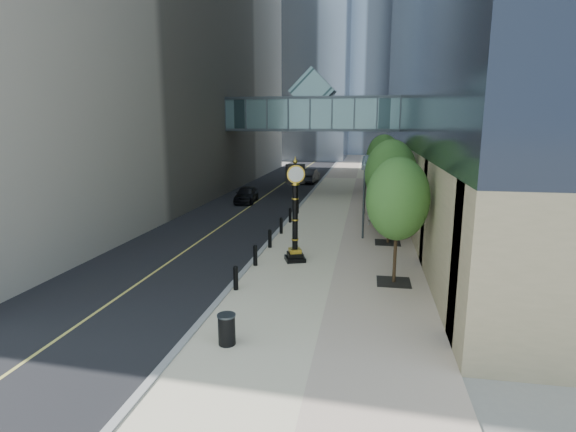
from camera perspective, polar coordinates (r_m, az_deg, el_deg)
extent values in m
plane|color=gray|center=(16.98, 1.33, -11.27)|extent=(320.00, 320.00, 0.00)
cube|color=black|center=(56.63, 0.51, 4.93)|extent=(8.00, 180.00, 0.02)
cube|color=beige|center=(55.87, 8.66, 4.72)|extent=(8.00, 180.00, 0.06)
cube|color=gray|center=(56.11, 4.56, 4.85)|extent=(0.25, 180.00, 0.07)
cube|color=#96A5BD|center=(138.17, 6.97, 22.33)|extent=(22.00, 22.00, 65.00)
cube|color=#476D71|center=(43.80, 3.14, 12.77)|extent=(17.00, 4.00, 3.00)
cube|color=#383F44|center=(43.79, 3.12, 10.87)|extent=(17.00, 4.20, 0.25)
cube|color=#383F44|center=(43.85, 3.16, 14.66)|extent=(17.00, 4.20, 0.25)
cube|color=#476D71|center=(43.89, 3.17, 15.51)|extent=(4.24, 3.00, 4.24)
cube|color=#383F44|center=(29.58, 12.35, 6.69)|extent=(3.00, 8.00, 0.25)
cube|color=#476D71|center=(29.57, 12.36, 6.98)|extent=(2.80, 7.80, 0.06)
cylinder|color=#383F44|center=(26.15, 9.59, 1.54)|extent=(0.12, 0.12, 4.20)
cylinder|color=#383F44|center=(33.47, 9.75, 3.71)|extent=(0.12, 0.12, 4.20)
cylinder|color=black|center=(18.27, -6.66, -7.95)|extent=(0.20, 0.20, 0.90)
cylinder|color=black|center=(21.20, -4.17, -5.12)|extent=(0.20, 0.20, 0.90)
cylinder|color=black|center=(24.19, -2.31, -2.98)|extent=(0.20, 0.20, 0.90)
cylinder|color=black|center=(27.24, -0.87, -1.31)|extent=(0.20, 0.20, 0.90)
cylinder|color=black|center=(30.31, 0.28, 0.02)|extent=(0.20, 0.20, 0.90)
cylinder|color=black|center=(33.41, 1.21, 1.10)|extent=(0.20, 0.20, 0.90)
cube|color=black|center=(19.62, 13.26, -8.15)|extent=(1.40, 1.40, 0.02)
cylinder|color=#3F291B|center=(19.20, 13.45, -4.25)|extent=(0.14, 0.14, 2.80)
ellipsoid|color=#386324|center=(18.74, 13.76, 2.12)|extent=(2.56, 2.56, 3.42)
cube|color=black|center=(25.83, 12.53, -3.32)|extent=(1.40, 1.40, 0.02)
cylinder|color=#3F291B|center=(25.49, 12.68, -0.03)|extent=(0.14, 0.14, 3.05)
ellipsoid|color=#386324|center=(25.13, 12.92, 5.24)|extent=(2.79, 2.79, 3.72)
cube|color=black|center=(32.16, 12.09, -0.37)|extent=(1.40, 1.40, 0.02)
cylinder|color=#3F291B|center=(31.92, 12.19, 1.93)|extent=(0.14, 0.14, 2.63)
ellipsoid|color=#386324|center=(31.65, 12.34, 5.56)|extent=(2.41, 2.41, 3.22)
cube|color=black|center=(38.54, 11.79, 1.61)|extent=(1.40, 1.40, 0.02)
cylinder|color=#3F291B|center=(38.31, 11.88, 3.83)|extent=(0.14, 0.14, 3.03)
ellipsoid|color=#386324|center=(38.08, 12.03, 7.33)|extent=(2.78, 2.78, 3.71)
cube|color=black|center=(44.96, 11.58, 3.02)|extent=(1.40, 1.40, 0.02)
cylinder|color=#3F291B|center=(44.80, 11.64, 4.54)|extent=(0.14, 0.14, 2.42)
ellipsoid|color=#386324|center=(44.61, 11.74, 6.92)|extent=(2.22, 2.22, 2.96)
cube|color=black|center=(21.95, 0.89, -5.44)|extent=(1.18, 1.18, 0.20)
cube|color=black|center=(21.90, 0.89, -4.93)|extent=(0.92, 0.92, 0.20)
cube|color=gold|center=(21.84, 0.89, -4.42)|extent=(0.72, 0.72, 0.20)
cylinder|color=black|center=(21.43, 0.91, -0.08)|extent=(0.27, 0.27, 3.17)
cube|color=black|center=(21.11, 0.93, 5.37)|extent=(0.92, 0.59, 0.92)
cylinder|color=white|center=(21.29, 1.00, 5.42)|extent=(0.69, 0.29, 0.72)
cylinder|color=white|center=(20.94, 0.85, 5.32)|extent=(0.69, 0.29, 0.72)
sphere|color=gold|center=(21.06, 0.93, 6.89)|extent=(0.20, 0.20, 0.20)
cylinder|color=black|center=(14.06, -7.78, -14.18)|extent=(0.64, 0.64, 0.90)
imported|color=#AEABA0|center=(29.94, 10.61, 0.63)|extent=(0.74, 0.54, 1.88)
imported|color=black|center=(38.55, -5.30, 2.78)|extent=(1.90, 4.17, 1.39)
imported|color=black|center=(51.55, 2.73, 5.15)|extent=(2.01, 4.91, 1.58)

